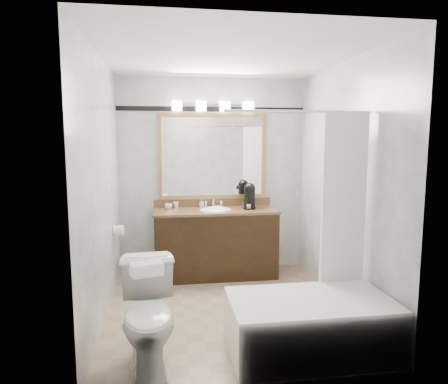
{
  "coord_description": "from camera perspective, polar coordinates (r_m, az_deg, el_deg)",
  "views": [
    {
      "loc": [
        -0.6,
        -3.84,
        1.71
      ],
      "look_at": [
        0.01,
        0.35,
        1.16
      ],
      "focal_mm": 32.0,
      "sensor_mm": 36.0,
      "label": 1
    }
  ],
  "objects": [
    {
      "name": "room",
      "position": [
        3.91,
        0.56,
        0.69
      ],
      "size": [
        2.42,
        2.62,
        2.52
      ],
      "color": "gray",
      "rests_on": "ground"
    },
    {
      "name": "vanity",
      "position": [
        5.06,
        -1.23,
        -7.09
      ],
      "size": [
        1.53,
        0.58,
        0.97
      ],
      "color": "black",
      "rests_on": "ground"
    },
    {
      "name": "mirror",
      "position": [
        5.16,
        -1.63,
        5.09
      ],
      "size": [
        1.4,
        0.04,
        1.1
      ],
      "color": "#AB844D",
      "rests_on": "room"
    },
    {
      "name": "vanity_light_bar",
      "position": [
        5.12,
        -1.58,
        12.16
      ],
      "size": [
        1.02,
        0.14,
        0.12
      ],
      "color": "silver",
      "rests_on": "room"
    },
    {
      "name": "accent_stripe",
      "position": [
        5.18,
        -1.67,
        11.74
      ],
      "size": [
        2.4,
        0.01,
        0.06
      ],
      "primitive_type": "cube",
      "color": "black",
      "rests_on": "room"
    },
    {
      "name": "bathtub",
      "position": [
        3.47,
        12.45,
        -17.09
      ],
      "size": [
        1.3,
        0.75,
        1.96
      ],
      "color": "white",
      "rests_on": "ground"
    },
    {
      "name": "tp_roll",
      "position": [
        4.65,
        -14.84,
        -5.37
      ],
      "size": [
        0.11,
        0.12,
        0.12
      ],
      "primitive_type": "cylinder",
      "rotation": [
        0.0,
        1.57,
        0.0
      ],
      "color": "white",
      "rests_on": "room"
    },
    {
      "name": "toilet",
      "position": [
        3.22,
        -10.64,
        -16.94
      ],
      "size": [
        0.49,
        0.79,
        0.78
      ],
      "primitive_type": "imported",
      "rotation": [
        0.0,
        0.0,
        0.07
      ],
      "color": "white",
      "rests_on": "ground"
    },
    {
      "name": "tissue_box",
      "position": [
        2.87,
        -11.01,
        -10.74
      ],
      "size": [
        0.24,
        0.17,
        0.09
      ],
      "primitive_type": "cube",
      "rotation": [
        0.0,
        0.0,
        0.29
      ],
      "color": "white",
      "rests_on": "toilet"
    },
    {
      "name": "coffee_maker",
      "position": [
        5.06,
        3.68,
        -0.46
      ],
      "size": [
        0.17,
        0.21,
        0.32
      ],
      "rotation": [
        0.0,
        0.0,
        -0.34
      ],
      "color": "black",
      "rests_on": "vanity"
    },
    {
      "name": "cup_left",
      "position": [
        5.06,
        -7.93,
        -2.03
      ],
      "size": [
        0.11,
        0.11,
        0.07
      ],
      "primitive_type": "imported",
      "rotation": [
        0.0,
        0.0,
        0.33
      ],
      "color": "white",
      "rests_on": "vanity"
    },
    {
      "name": "cup_right",
      "position": [
        5.14,
        -6.89,
        -1.86
      ],
      "size": [
        0.09,
        0.09,
        0.07
      ],
      "primitive_type": "imported",
      "rotation": [
        0.0,
        0.0,
        0.23
      ],
      "color": "white",
      "rests_on": "vanity"
    },
    {
      "name": "soap_bottle_a",
      "position": [
        5.16,
        -3.22,
        -1.62
      ],
      "size": [
        0.06,
        0.06,
        0.1
      ],
      "primitive_type": "imported",
      "rotation": [
        0.0,
        0.0,
        0.42
      ],
      "color": "white",
      "rests_on": "vanity"
    },
    {
      "name": "soap_bar",
      "position": [
        5.09,
        -1.09,
        -2.15
      ],
      "size": [
        0.1,
        0.07,
        0.03
      ],
      "primitive_type": "cube",
      "rotation": [
        0.0,
        0.0,
        0.18
      ],
      "color": "beige",
      "rests_on": "vanity"
    }
  ]
}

